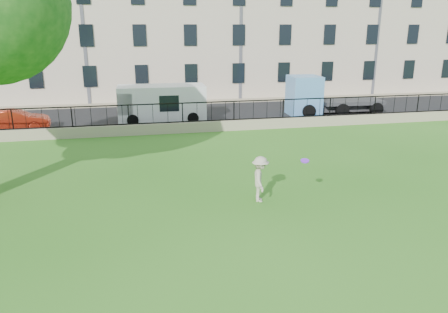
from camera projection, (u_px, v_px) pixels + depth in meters
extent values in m
plane|color=#2B6818|center=(227.00, 219.00, 13.81)|extent=(120.00, 120.00, 0.00)
cube|color=gray|center=(183.00, 127.00, 24.98)|extent=(50.00, 0.40, 0.60)
cube|color=black|center=(183.00, 122.00, 24.88)|extent=(50.00, 0.05, 0.06)
cube|color=black|center=(182.00, 103.00, 24.57)|extent=(50.00, 0.05, 0.06)
cube|color=black|center=(175.00, 117.00, 29.47)|extent=(60.00, 9.00, 0.01)
cube|color=gray|center=(168.00, 103.00, 34.33)|extent=(60.00, 1.40, 0.12)
cube|color=beige|center=(160.00, 18.00, 37.83)|extent=(56.00, 10.00, 13.00)
imported|color=#BAAF97|center=(260.00, 179.00, 15.03)|extent=(0.79, 1.14, 1.61)
cylinder|color=#8329E9|center=(305.00, 161.00, 13.92)|extent=(0.34, 0.33, 0.12)
imported|color=#B12A15|center=(15.00, 120.00, 25.27)|extent=(3.88, 1.65, 1.25)
cube|color=white|center=(162.00, 103.00, 27.74)|extent=(5.49, 2.24, 2.29)
cube|color=#609EE1|center=(334.00, 95.00, 30.01)|extent=(6.41, 2.49, 2.65)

